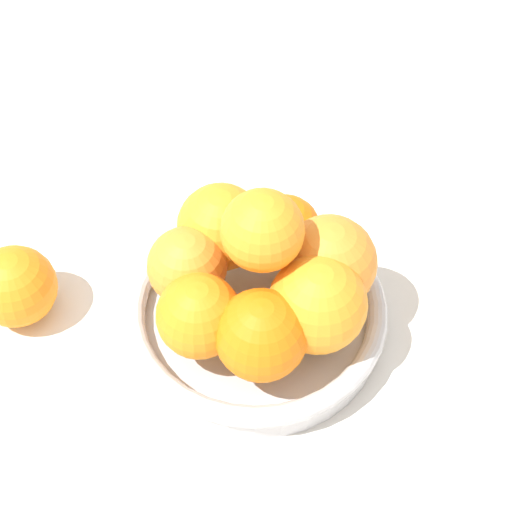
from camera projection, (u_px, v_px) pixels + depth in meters
name	position (u px, v px, depth m)	size (l,w,h in m)	color
ground_plane	(256.00, 328.00, 0.78)	(4.00, 4.00, 0.00)	silver
fruit_bowl	(256.00, 315.00, 0.77)	(0.23, 0.23, 0.04)	silver
orange_pile	(264.00, 274.00, 0.72)	(0.20, 0.20, 0.13)	orange
stray_orange	(16.00, 286.00, 0.77)	(0.07, 0.07, 0.07)	orange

